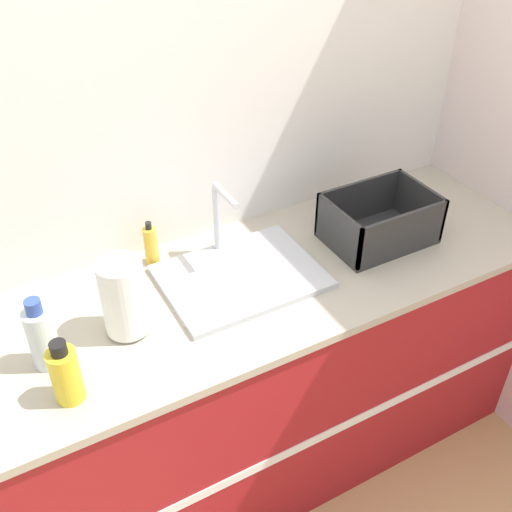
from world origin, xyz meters
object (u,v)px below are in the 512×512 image
(sink, at_px, (240,273))
(paper_towel_roll, at_px, (124,298))
(bottle_yellow, at_px, (66,374))
(soap_dispenser, at_px, (151,245))
(bottle_clear, at_px, (42,337))
(dish_rack, at_px, (379,223))

(sink, height_order, paper_towel_roll, sink)
(paper_towel_roll, xyz_separation_m, bottle_yellow, (-0.21, -0.16, -0.04))
(sink, height_order, bottle_yellow, sink)
(soap_dispenser, bearing_deg, bottle_yellow, -131.77)
(paper_towel_roll, distance_m, soap_dispenser, 0.33)
(sink, bearing_deg, bottle_clear, -173.01)
(sink, relative_size, bottle_yellow, 2.57)
(dish_rack, relative_size, soap_dispenser, 2.25)
(bottle_clear, bearing_deg, sink, 6.99)
(sink, bearing_deg, bottle_yellow, -159.69)
(sink, xyz_separation_m, bottle_clear, (-0.62, -0.08, 0.08))
(sink, relative_size, dish_rack, 1.38)
(bottle_yellow, bearing_deg, paper_towel_roll, 37.85)
(sink, relative_size, soap_dispenser, 3.10)
(bottle_yellow, relative_size, soap_dispenser, 1.20)
(bottle_clear, bearing_deg, dish_rack, 1.93)
(bottle_clear, bearing_deg, bottle_yellow, -81.72)
(soap_dispenser, bearing_deg, sink, -44.27)
(sink, height_order, dish_rack, sink)
(sink, xyz_separation_m, bottle_yellow, (-0.60, -0.22, 0.07))
(sink, distance_m, dish_rack, 0.52)
(sink, bearing_deg, paper_towel_roll, -171.42)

